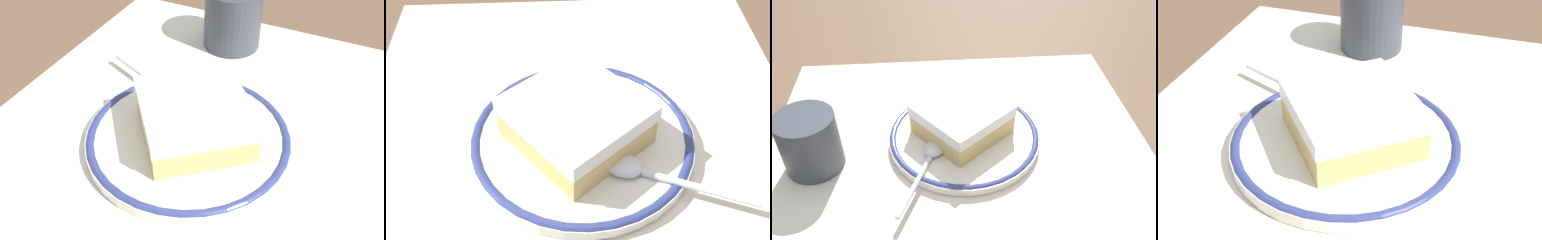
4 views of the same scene
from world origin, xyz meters
The scene contains 5 objects.
ground_plane centered at (0.00, 0.00, 0.00)m, with size 2.40×2.40×0.00m, color brown.
placemat centered at (0.00, 0.00, 0.00)m, with size 0.50×0.42×0.00m, color beige.
plate centered at (-0.01, 0.00, 0.01)m, with size 0.20×0.20×0.01m.
cake_slice centered at (-0.01, -0.01, 0.03)m, with size 0.14×0.14×0.04m.
spoon centered at (0.04, 0.05, 0.02)m, with size 0.06×0.12×0.01m.
Camera 2 is at (0.28, -0.02, 0.33)m, focal length 45.09 mm.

